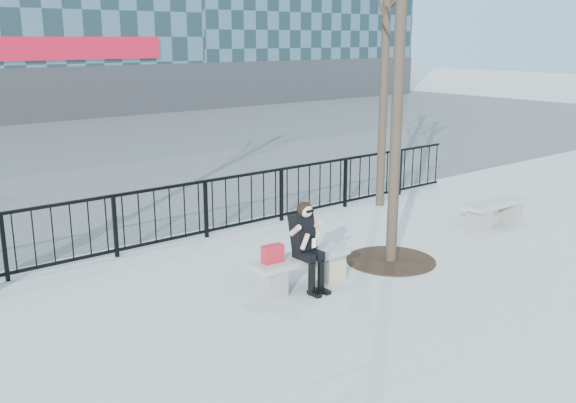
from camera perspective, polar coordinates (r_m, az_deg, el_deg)
ground at (r=9.81m, az=1.12°, el=-7.51°), size 120.00×120.00×0.00m
street_surface at (r=23.03m, az=-23.67°, el=4.02°), size 60.00×23.00×0.01m
railing at (r=11.97m, az=-8.13°, el=-0.80°), size 14.00×0.06×1.10m
tree_grate at (r=10.98m, az=9.11°, el=-5.19°), size 1.50×1.50×0.02m
bench_main at (r=9.70m, az=1.13°, el=-5.86°), size 1.65×0.46×0.49m
bench_second at (r=13.52m, az=17.97°, el=-0.73°), size 1.63×0.45×0.48m
seated_woman at (r=9.46m, az=1.77°, el=-4.02°), size 0.50×0.64×1.34m
handbag at (r=9.31m, az=-1.38°, el=-4.67°), size 0.33×0.18×0.26m
shopping_bag at (r=9.99m, az=4.14°, el=-6.10°), size 0.37×0.19×0.33m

